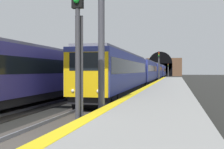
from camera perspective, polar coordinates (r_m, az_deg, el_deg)
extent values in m
plane|color=black|center=(9.75, -19.15, -13.92)|extent=(320.00, 320.00, 0.00)
cube|color=gray|center=(8.26, 6.12, -13.07)|extent=(112.00, 3.96, 0.98)
cube|color=yellow|center=(8.54, -5.63, -9.20)|extent=(112.00, 0.50, 0.01)
cube|color=#423D38|center=(9.75, -19.15, -13.75)|extent=(160.00, 3.02, 0.06)
cube|color=gray|center=(9.37, -15.34, -13.68)|extent=(160.00, 0.07, 0.15)
cube|color=navy|center=(25.08, 1.63, 0.67)|extent=(19.65, 2.87, 2.86)
cube|color=black|center=(25.08, 1.63, 1.49)|extent=(18.86, 2.90, 1.02)
cube|color=slate|center=(25.12, 1.64, 4.16)|extent=(19.05, 2.46, 0.20)
cube|color=black|center=(25.13, 1.63, -3.01)|extent=(19.25, 2.54, 0.52)
cylinder|color=black|center=(17.08, -3.84, -5.94)|extent=(0.95, 2.50, 0.93)
cylinder|color=black|center=(18.80, -2.26, -5.31)|extent=(0.95, 2.50, 0.93)
cylinder|color=black|center=(31.60, 3.94, -2.82)|extent=(0.95, 2.50, 0.93)
cylinder|color=black|center=(33.37, 4.42, -2.63)|extent=(0.95, 2.50, 0.93)
cube|color=#E5B20F|center=(15.53, -5.43, -0.01)|extent=(0.14, 2.60, 2.54)
cube|color=black|center=(15.49, -5.50, 2.69)|extent=(0.06, 1.89, 1.03)
sphere|color=#F2EACC|center=(15.30, -2.85, -3.47)|extent=(0.20, 0.20, 0.20)
sphere|color=#F2EACC|center=(15.76, -8.07, -3.35)|extent=(0.20, 0.20, 0.20)
cube|color=navy|center=(44.96, 6.83, 0.74)|extent=(19.65, 2.87, 2.86)
cube|color=black|center=(44.96, 6.83, 1.21)|extent=(18.86, 2.90, 0.85)
cube|color=slate|center=(44.98, 6.83, 2.68)|extent=(19.05, 2.46, 0.20)
cube|color=black|center=(44.99, 6.82, -1.32)|extent=(19.25, 2.54, 0.52)
cylinder|color=black|center=(36.30, 5.37, -2.35)|extent=(0.95, 2.50, 0.93)
cylinder|color=black|center=(38.08, 5.72, -2.20)|extent=(0.95, 2.50, 0.93)
cylinder|color=black|center=(51.94, 7.63, -1.40)|extent=(0.95, 2.50, 0.93)
cylinder|color=black|center=(53.73, 7.80, -1.32)|extent=(0.95, 2.50, 0.93)
cube|color=navy|center=(64.98, 8.83, 0.76)|extent=(19.65, 2.87, 2.86)
cube|color=black|center=(64.98, 8.83, 1.20)|extent=(18.86, 2.90, 0.86)
cube|color=slate|center=(65.00, 8.83, 2.11)|extent=(19.05, 2.46, 0.20)
cube|color=black|center=(65.00, 8.82, -0.66)|extent=(19.25, 2.54, 0.52)
cylinder|color=black|center=(56.25, 8.20, -1.23)|extent=(0.95, 2.50, 0.93)
cylinder|color=black|center=(58.05, 8.34, -1.16)|extent=(0.95, 2.50, 0.93)
cylinder|color=black|center=(71.98, 9.21, -0.78)|extent=(0.95, 2.50, 0.93)
cylinder|color=black|center=(73.78, 9.30, -0.74)|extent=(0.95, 2.50, 0.93)
cube|color=navy|center=(85.05, 9.89, 0.77)|extent=(19.65, 2.87, 2.86)
cube|color=black|center=(85.05, 9.89, 0.94)|extent=(18.86, 2.90, 0.96)
cube|color=slate|center=(85.06, 9.89, 1.80)|extent=(19.05, 2.46, 0.20)
cube|color=black|center=(85.06, 9.88, -0.32)|extent=(19.25, 2.54, 0.52)
cylinder|color=black|center=(76.75, 9.56, -0.68)|extent=(0.95, 2.50, 0.93)
cylinder|color=black|center=(78.54, 9.64, -0.65)|extent=(0.95, 2.50, 0.93)
cylinder|color=black|center=(91.60, 10.09, -0.44)|extent=(0.95, 2.50, 0.93)
cylinder|color=black|center=(93.40, 10.14, -0.42)|extent=(0.95, 2.50, 0.93)
cube|color=navy|center=(19.44, -16.40, 0.75)|extent=(20.69, 3.08, 2.86)
cube|color=black|center=(19.45, -16.40, 1.61)|extent=(19.86, 3.10, 0.94)
cube|color=slate|center=(19.50, -16.42, 5.25)|extent=(20.06, 2.64, 0.20)
cube|color=black|center=(19.51, -16.38, -4.03)|extent=(20.27, 2.73, 0.54)
cylinder|color=black|center=(27.98, -7.09, -3.25)|extent=(1.01, 2.65, 0.98)
cylinder|color=black|center=(26.30, -8.42, -3.51)|extent=(1.01, 2.65, 0.98)
cube|color=yellow|center=(28.95, -6.36, 0.52)|extent=(0.15, 2.76, 2.58)
cube|color=black|center=(29.00, -6.33, 1.92)|extent=(0.06, 2.01, 1.03)
sphere|color=#F2EACC|center=(29.29, -7.77, -1.32)|extent=(0.20, 0.20, 0.20)
sphere|color=#F2EACC|center=(28.78, -4.83, -1.36)|extent=(0.20, 0.20, 0.20)
cube|color=navy|center=(39.24, -0.91, 0.81)|extent=(20.69, 3.08, 2.86)
cube|color=black|center=(39.24, -0.91, 1.41)|extent=(19.86, 3.10, 0.84)
cube|color=slate|center=(39.27, -0.91, 3.04)|extent=(20.06, 2.64, 0.20)
cube|color=black|center=(39.27, -0.91, -1.57)|extent=(20.27, 2.73, 0.54)
cylinder|color=black|center=(48.39, 1.70, -1.52)|extent=(1.01, 2.65, 0.98)
cylinder|color=black|center=(46.63, 1.27, -1.61)|extent=(1.01, 2.65, 0.98)
cylinder|color=black|center=(32.04, -4.09, -2.73)|extent=(1.01, 2.65, 0.98)
cylinder|color=black|center=(30.32, -5.07, -2.93)|extent=(1.01, 2.65, 0.98)
cube|color=black|center=(39.29, -0.91, 3.84)|extent=(1.32, 1.73, 0.90)
cylinder|color=#38383D|center=(9.56, -7.06, -0.22)|extent=(0.16, 0.16, 4.61)
cube|color=#38383D|center=(9.69, -6.78, -0.20)|extent=(0.04, 0.28, 4.15)
sphere|color=green|center=(9.74, -7.37, 14.97)|extent=(0.20, 0.20, 0.20)
cylinder|color=#38383D|center=(51.80, 9.62, 0.80)|extent=(0.16, 0.16, 4.92)
cube|color=black|center=(51.89, 9.63, 4.10)|extent=(0.20, 0.38, 1.05)
cube|color=#38383D|center=(51.94, 9.63, 0.80)|extent=(0.04, 0.28, 4.43)
sphere|color=red|center=(51.78, 9.62, 4.47)|extent=(0.20, 0.20, 0.20)
sphere|color=yellow|center=(51.76, 9.62, 4.14)|extent=(0.20, 0.20, 0.20)
sphere|color=green|center=(51.74, 9.62, 3.81)|extent=(0.20, 0.20, 0.20)
cylinder|color=#4C4C54|center=(105.67, 11.50, 0.56)|extent=(0.16, 0.16, 4.02)
cube|color=black|center=(105.69, 11.50, 1.94)|extent=(0.20, 0.38, 1.05)
cube|color=#4C4C54|center=(105.81, 11.50, 0.56)|extent=(0.04, 0.28, 3.62)
sphere|color=red|center=(105.57, 11.50, 2.12)|extent=(0.20, 0.20, 0.20)
sphere|color=yellow|center=(105.56, 11.50, 1.95)|extent=(0.20, 0.20, 0.20)
sphere|color=green|center=(105.56, 11.50, 1.79)|extent=(0.20, 0.20, 0.20)
cylinder|color=#3F3F47|center=(11.96, -2.21, 6.42)|extent=(0.28, 0.28, 7.29)
cube|color=brown|center=(125.20, 9.94, 1.51)|extent=(2.63, 18.67, 7.98)
cube|color=black|center=(123.82, 9.90, 0.97)|extent=(0.12, 10.46, 5.59)
cylinder|color=black|center=(123.86, 9.90, 2.26)|extent=(0.12, 10.46, 10.46)
cylinder|color=#595B60|center=(63.86, -1.30, 2.37)|extent=(0.22, 0.22, 8.38)
cylinder|color=#595B60|center=(63.81, -0.41, 5.60)|extent=(0.08, 2.02, 0.08)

